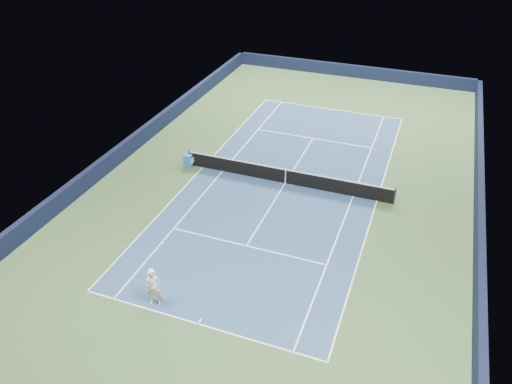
% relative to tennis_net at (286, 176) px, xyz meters
% --- Properties ---
extents(ground, '(40.00, 40.00, 0.00)m').
position_rel_tennis_net_xyz_m(ground, '(0.00, 0.00, -0.50)').
color(ground, '#324D2A').
rests_on(ground, ground).
extents(wall_far, '(22.00, 0.35, 1.10)m').
position_rel_tennis_net_xyz_m(wall_far, '(0.00, 19.82, 0.05)').
color(wall_far, black).
rests_on(wall_far, ground).
extents(wall_right, '(0.35, 40.00, 1.10)m').
position_rel_tennis_net_xyz_m(wall_right, '(10.82, 0.00, 0.05)').
color(wall_right, black).
rests_on(wall_right, ground).
extents(wall_left, '(0.35, 40.00, 1.10)m').
position_rel_tennis_net_xyz_m(wall_left, '(-10.82, 0.00, 0.05)').
color(wall_left, black).
rests_on(wall_left, ground).
extents(court_surface, '(10.97, 23.77, 0.01)m').
position_rel_tennis_net_xyz_m(court_surface, '(0.00, 0.00, -0.50)').
color(court_surface, navy).
rests_on(court_surface, ground).
extents(baseline_far, '(10.97, 0.08, 0.00)m').
position_rel_tennis_net_xyz_m(baseline_far, '(0.00, 11.88, -0.50)').
color(baseline_far, white).
rests_on(baseline_far, ground).
extents(baseline_near, '(10.97, 0.08, 0.00)m').
position_rel_tennis_net_xyz_m(baseline_near, '(0.00, -11.88, -0.50)').
color(baseline_near, white).
rests_on(baseline_near, ground).
extents(sideline_doubles_right, '(0.08, 23.77, 0.00)m').
position_rel_tennis_net_xyz_m(sideline_doubles_right, '(5.49, 0.00, -0.50)').
color(sideline_doubles_right, white).
rests_on(sideline_doubles_right, ground).
extents(sideline_doubles_left, '(0.08, 23.77, 0.00)m').
position_rel_tennis_net_xyz_m(sideline_doubles_left, '(-5.49, 0.00, -0.50)').
color(sideline_doubles_left, white).
rests_on(sideline_doubles_left, ground).
extents(sideline_singles_right, '(0.08, 23.77, 0.00)m').
position_rel_tennis_net_xyz_m(sideline_singles_right, '(4.12, 0.00, -0.50)').
color(sideline_singles_right, white).
rests_on(sideline_singles_right, ground).
extents(sideline_singles_left, '(0.08, 23.77, 0.00)m').
position_rel_tennis_net_xyz_m(sideline_singles_left, '(-4.12, 0.00, -0.50)').
color(sideline_singles_left, white).
rests_on(sideline_singles_left, ground).
extents(service_line_far, '(8.23, 0.08, 0.00)m').
position_rel_tennis_net_xyz_m(service_line_far, '(0.00, 6.40, -0.50)').
color(service_line_far, white).
rests_on(service_line_far, ground).
extents(service_line_near, '(8.23, 0.08, 0.00)m').
position_rel_tennis_net_xyz_m(service_line_near, '(0.00, -6.40, -0.50)').
color(service_line_near, white).
rests_on(service_line_near, ground).
extents(center_service_line, '(0.08, 12.80, 0.00)m').
position_rel_tennis_net_xyz_m(center_service_line, '(0.00, 0.00, -0.50)').
color(center_service_line, white).
rests_on(center_service_line, ground).
extents(center_mark_far, '(0.08, 0.30, 0.00)m').
position_rel_tennis_net_xyz_m(center_mark_far, '(0.00, 11.73, -0.50)').
color(center_mark_far, white).
rests_on(center_mark_far, ground).
extents(center_mark_near, '(0.08, 0.30, 0.00)m').
position_rel_tennis_net_xyz_m(center_mark_near, '(0.00, -11.73, -0.50)').
color(center_mark_near, white).
rests_on(center_mark_near, ground).
extents(tennis_net, '(12.90, 0.10, 1.07)m').
position_rel_tennis_net_xyz_m(tennis_net, '(0.00, 0.00, 0.00)').
color(tennis_net, black).
rests_on(tennis_net, ground).
extents(sponsor_cube, '(0.59, 0.52, 0.83)m').
position_rel_tennis_net_xyz_m(sponsor_cube, '(-6.40, -0.20, -0.09)').
color(sponsor_cube, blue).
rests_on(sponsor_cube, ground).
extents(tennis_player, '(0.88, 1.37, 2.61)m').
position_rel_tennis_net_xyz_m(tennis_player, '(-2.26, -11.45, 0.43)').
color(tennis_player, white).
rests_on(tennis_player, ground).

